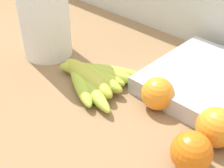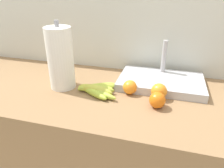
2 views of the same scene
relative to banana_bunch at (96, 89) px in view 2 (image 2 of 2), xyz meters
name	(u,v)px [view 2 (image 2 of 2)]	position (x,y,z in m)	size (l,w,h in m)	color
counter	(119,162)	(0.11, 0.02, -0.45)	(1.95, 0.61, 0.87)	olive
wall_back	(131,99)	(0.11, 0.35, -0.24)	(2.35, 0.06, 1.30)	silver
banana_bunch	(96,89)	(0.00, 0.00, 0.00)	(0.22, 0.18, 0.04)	#AECB3F
orange_far_right	(157,100)	(0.29, -0.05, 0.02)	(0.07, 0.07, 0.07)	orange
orange_center	(159,91)	(0.29, 0.03, 0.02)	(0.07, 0.07, 0.07)	orange
orange_front	(130,87)	(0.16, 0.04, 0.01)	(0.07, 0.07, 0.07)	orange
paper_towel_roll	(60,59)	(-0.18, 0.02, 0.13)	(0.12, 0.12, 0.33)	white
sink_basin	(161,81)	(0.29, 0.17, 0.00)	(0.42, 0.26, 0.21)	#B7BABF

